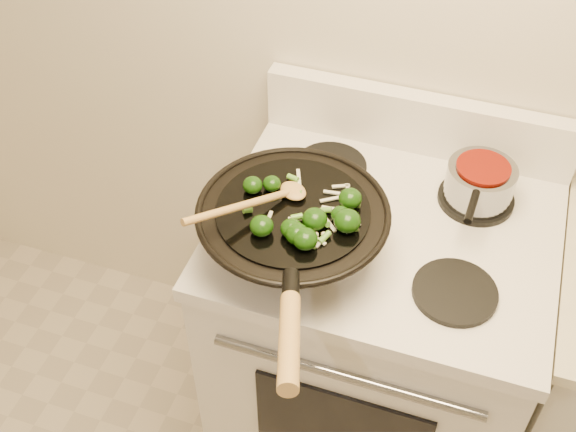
% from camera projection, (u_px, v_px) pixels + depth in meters
% --- Properties ---
extents(stove, '(0.78, 0.67, 1.08)m').
position_uv_depth(stove, '(371.00, 339.00, 1.98)').
color(stove, white).
rests_on(stove, ground).
extents(wok, '(0.41, 0.67, 0.22)m').
position_uv_depth(wok, '(293.00, 229.00, 1.54)').
color(wok, black).
rests_on(wok, stove).
extents(stirfry, '(0.27, 0.24, 0.05)m').
position_uv_depth(stirfry, '(308.00, 217.00, 1.46)').
color(stirfry, '#123608').
rests_on(stirfry, wok).
extents(wooden_spoon, '(0.20, 0.26, 0.08)m').
position_uv_depth(wooden_spoon, '(264.00, 199.00, 1.49)').
color(wooden_spoon, '#B78B48').
rests_on(wooden_spoon, wok).
extents(saucepan, '(0.16, 0.26, 0.10)m').
position_uv_depth(saucepan, '(480.00, 182.00, 1.68)').
color(saucepan, gray).
rests_on(saucepan, stove).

